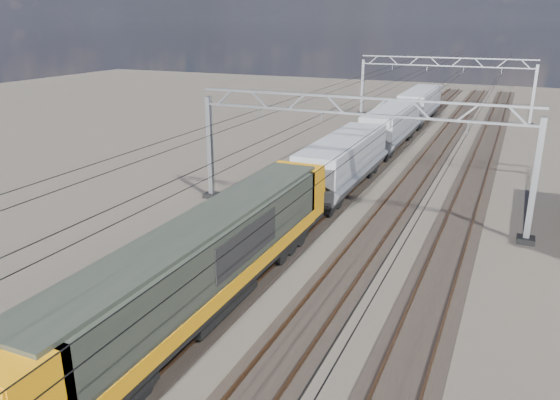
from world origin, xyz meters
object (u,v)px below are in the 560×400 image
at_px(hopper_wagon_third, 420,103).
at_px(locomotive, 205,260).
at_px(hopper_wagon_mid, 391,124).
at_px(catenary_gantry_mid, 354,153).
at_px(catenary_gantry_far, 443,86).
at_px(hopper_wagon_lead, 344,160).

bearing_deg(hopper_wagon_third, locomotive, -90.00).
height_order(locomotive, hopper_wagon_mid, locomotive).
bearing_deg(catenary_gantry_mid, hopper_wagon_third, 93.46).
distance_m(catenary_gantry_mid, locomotive, 13.29).
bearing_deg(catenary_gantry_far, hopper_wagon_mid, -96.65).
relative_size(hopper_wagon_lead, hopper_wagon_mid, 1.00).
bearing_deg(catenary_gantry_far, hopper_wagon_third, -124.16).
distance_m(catenary_gantry_mid, hopper_wagon_mid, 19.03).
xyz_separation_m(catenary_gantry_far, locomotive, (-2.00, -49.04, -1.58)).
xyz_separation_m(locomotive, hopper_wagon_mid, (-0.00, 31.90, -0.09)).
relative_size(catenary_gantry_mid, catenary_gantry_far, 1.00).
height_order(catenary_gantry_far, hopper_wagon_lead, catenary_gantry_far).
xyz_separation_m(catenary_gantry_mid, catenary_gantry_far, (0.00, 36.00, 0.00)).
bearing_deg(locomotive, hopper_wagon_lead, 90.00).
height_order(hopper_wagon_lead, hopper_wagon_mid, same).
bearing_deg(hopper_wagon_third, catenary_gantry_mid, -86.54).
height_order(hopper_wagon_mid, hopper_wagon_third, same).
bearing_deg(hopper_wagon_mid, hopper_wagon_lead, -90.00).
relative_size(catenary_gantry_far, hopper_wagon_third, 1.53).
bearing_deg(hopper_wagon_lead, locomotive, -90.00).
relative_size(catenary_gantry_mid, hopper_wagon_third, 1.53).
height_order(catenary_gantry_mid, hopper_wagon_mid, catenary_gantry_mid).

